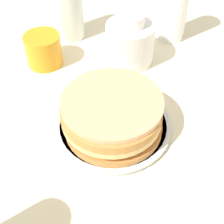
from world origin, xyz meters
TOP-DOWN VIEW (x-y plane):
  - ground_plane at (0.00, 0.00)m, footprint 4.00×4.00m
  - plate at (0.00, -0.02)m, footprint 0.22×0.22m
  - pancake_stack at (0.01, -0.02)m, footprint 0.20×0.19m
  - juice_glass at (-0.09, -0.26)m, footprint 0.08×0.08m
  - cream_jug at (-0.21, -0.10)m, footprint 0.11×0.11m
  - water_bottle_near at (-0.22, -0.28)m, footprint 0.07×0.07m
  - water_bottle_mid at (-0.35, -0.05)m, footprint 0.07×0.07m

SIDE VIEW (x-z plane):
  - ground_plane at x=0.00m, z-range 0.00..0.00m
  - plate at x=0.00m, z-range 0.00..0.01m
  - juice_glass at x=-0.09m, z-range 0.00..0.07m
  - pancake_stack at x=0.01m, z-range 0.01..0.08m
  - cream_jug at x=-0.21m, z-range -0.01..0.11m
  - water_bottle_near at x=-0.22m, z-range -0.01..0.18m
  - water_bottle_mid at x=-0.35m, z-range -0.01..0.19m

